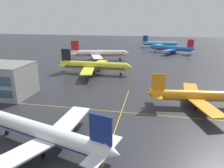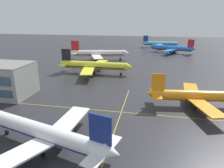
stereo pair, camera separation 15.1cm
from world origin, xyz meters
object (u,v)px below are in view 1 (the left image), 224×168
Objects in this scene: airliner_third_row at (94,66)px; airliner_second_row at (199,96)px; airliner_far_left_stand at (98,53)px; airliner_far_right_stand at (172,48)px; airliner_front_gate at (45,133)px; airliner_distant_taxiway at (160,43)px.

airliner_second_row is at bearing -36.84° from airliner_third_row.
airliner_far_left_stand is 1.13× the size of airliner_far_right_stand.
airliner_front_gate is at bearing -81.95° from airliner_far_left_stand.
airliner_front_gate is 64.77m from airliner_third_row.
airliner_far_left_stand reaches higher than airliner_third_row.
airliner_far_right_stand is (-0.55, 107.95, 0.27)m from airliner_second_row.
airliner_second_row is at bearing -89.71° from airliner_far_right_stand.
airliner_third_row is at bearing -120.87° from airliner_far_right_stand.
airliner_distant_taxiway is at bearing 93.86° from airliner_second_row.
airliner_front_gate is 0.92× the size of airliner_third_row.
airliner_far_left_stand is (-14.13, 99.95, 0.48)m from airliner_front_gate.
airliner_second_row is 56.16m from airliner_third_row.
airliner_distant_taxiway is at bearing 58.53° from airliner_far_left_stand.
airliner_front_gate is 1.00× the size of airliner_far_right_stand.
airliner_third_row is 1.08× the size of airliner_far_right_stand.
airliner_front_gate reaches higher than airliner_second_row.
airliner_far_left_stand is at bearing -142.98° from airliner_far_right_stand.
airliner_far_left_stand is 64.28m from airliner_far_right_stand.
airliner_second_row is at bearing -86.14° from airliner_distant_taxiway.
airliner_third_row reaches higher than airliner_far_right_stand.
airliner_distant_taxiway is (-8.81, 30.74, -0.15)m from airliner_far_right_stand.
airliner_second_row is 0.96× the size of airliner_far_right_stand.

